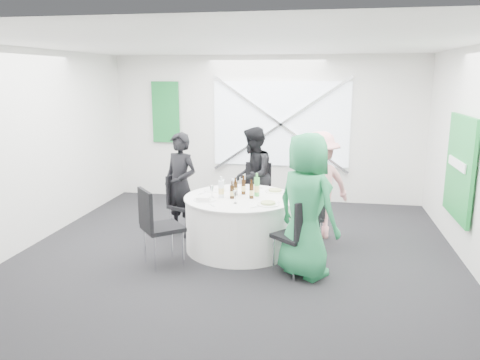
% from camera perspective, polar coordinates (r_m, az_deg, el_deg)
% --- Properties ---
extents(floor, '(6.00, 6.00, 0.00)m').
position_cam_1_polar(floor, '(6.57, -0.31, -8.92)').
color(floor, black).
rests_on(floor, ground).
extents(ceiling, '(6.00, 6.00, 0.00)m').
position_cam_1_polar(ceiling, '(6.12, -0.35, 16.25)').
color(ceiling, white).
rests_on(ceiling, wall_back).
extents(wall_back, '(6.00, 0.00, 6.00)m').
position_cam_1_polar(wall_back, '(9.13, 3.14, 6.23)').
color(wall_back, silver).
rests_on(wall_back, floor).
extents(wall_front, '(6.00, 0.00, 6.00)m').
position_cam_1_polar(wall_front, '(3.36, -9.75, -5.07)').
color(wall_front, silver).
rests_on(wall_front, floor).
extents(wall_left, '(0.00, 6.00, 6.00)m').
position_cam_1_polar(wall_left, '(7.35, -24.02, 3.61)').
color(wall_left, silver).
rests_on(wall_left, floor).
extents(wall_right, '(0.00, 6.00, 6.00)m').
position_cam_1_polar(wall_right, '(6.38, 27.24, 2.08)').
color(wall_right, silver).
rests_on(wall_right, floor).
extents(window_panel, '(2.60, 0.03, 1.60)m').
position_cam_1_polar(window_panel, '(9.05, 5.01, 6.78)').
color(window_panel, white).
rests_on(window_panel, wall_back).
extents(window_brace_a, '(2.63, 0.05, 1.84)m').
position_cam_1_polar(window_brace_a, '(9.01, 4.99, 6.76)').
color(window_brace_a, silver).
rests_on(window_brace_a, window_panel).
extents(window_brace_b, '(2.63, 0.05, 1.84)m').
position_cam_1_polar(window_brace_b, '(9.01, 4.99, 6.76)').
color(window_brace_b, silver).
rests_on(window_brace_b, window_panel).
extents(green_banner, '(0.55, 0.04, 1.20)m').
position_cam_1_polar(green_banner, '(9.51, -9.05, 8.17)').
color(green_banner, '#156B29').
rests_on(green_banner, wall_back).
extents(green_sign, '(0.05, 1.20, 1.40)m').
position_cam_1_polar(green_sign, '(6.96, 25.22, 1.38)').
color(green_sign, '#188533').
rests_on(green_sign, wall_right).
extents(banquet_table, '(1.56, 1.56, 0.76)m').
position_cam_1_polar(banquet_table, '(6.63, 0.00, -5.23)').
color(banquet_table, silver).
rests_on(banquet_table, floor).
extents(chair_back, '(0.47, 0.48, 1.00)m').
position_cam_1_polar(chair_back, '(7.76, 2.07, -0.99)').
color(chair_back, black).
rests_on(chair_back, floor).
extents(chair_back_left, '(0.57, 0.56, 0.93)m').
position_cam_1_polar(chair_back_left, '(7.27, -7.12, -2.38)').
color(chair_back_left, black).
rests_on(chair_back_left, floor).
extents(chair_back_right, '(0.49, 0.49, 0.85)m').
position_cam_1_polar(chair_back_right, '(6.81, 8.86, -3.87)').
color(chair_back_right, black).
rests_on(chair_back_right, floor).
extents(chair_front_right, '(0.62, 0.62, 0.97)m').
position_cam_1_polar(chair_front_right, '(5.77, 7.29, -6.12)').
color(chair_front_right, black).
rests_on(chair_front_right, floor).
extents(chair_front_left, '(0.66, 0.66, 1.03)m').
position_cam_1_polar(chair_front_left, '(6.06, -10.25, -4.94)').
color(chair_front_left, black).
rests_on(chair_front_left, floor).
extents(person_man_back_left, '(0.68, 0.58, 1.59)m').
position_cam_1_polar(person_man_back_left, '(7.15, -7.26, -0.58)').
color(person_man_back_left, black).
rests_on(person_man_back_left, floor).
extents(person_man_back, '(0.43, 0.78, 1.60)m').
position_cam_1_polar(person_man_back, '(7.69, 1.59, 0.53)').
color(person_man_back, black).
rests_on(person_man_back, floor).
extents(person_woman_pink, '(1.14, 0.97, 1.62)m').
position_cam_1_polar(person_woman_pink, '(7.07, 9.57, -0.67)').
color(person_woman_pink, pink).
rests_on(person_woman_pink, floor).
extents(person_woman_green, '(1.03, 0.98, 1.77)m').
position_cam_1_polar(person_woman_green, '(5.67, 8.07, -3.14)').
color(person_woman_green, '#227F49').
rests_on(person_woman_green, floor).
extents(plate_back, '(0.27, 0.27, 0.01)m').
position_cam_1_polar(plate_back, '(7.03, 1.22, -0.92)').
color(plate_back, white).
rests_on(plate_back, banquet_table).
extents(plate_back_left, '(0.25, 0.25, 0.01)m').
position_cam_1_polar(plate_back_left, '(6.87, -3.35, -1.26)').
color(plate_back_left, white).
rests_on(plate_back_left, banquet_table).
extents(plate_back_right, '(0.29, 0.29, 0.04)m').
position_cam_1_polar(plate_back_right, '(6.80, 4.30, -1.33)').
color(plate_back_right, white).
rests_on(plate_back_right, banquet_table).
extents(plate_front_right, '(0.29, 0.29, 0.04)m').
position_cam_1_polar(plate_front_right, '(6.13, 3.44, -2.90)').
color(plate_front_right, white).
rests_on(plate_front_right, banquet_table).
extents(plate_front_left, '(0.30, 0.30, 0.01)m').
position_cam_1_polar(plate_front_left, '(6.35, -4.37, -2.42)').
color(plate_front_left, white).
rests_on(plate_front_left, banquet_table).
extents(napkin, '(0.18, 0.13, 0.05)m').
position_cam_1_polar(napkin, '(6.29, -4.48, -2.28)').
color(napkin, silver).
rests_on(napkin, plate_front_left).
extents(beer_bottle_a, '(0.06, 0.06, 0.26)m').
position_cam_1_polar(beer_bottle_a, '(6.58, -0.56, -1.04)').
color(beer_bottle_a, '#331C09').
rests_on(beer_bottle_a, banquet_table).
extents(beer_bottle_b, '(0.06, 0.06, 0.28)m').
position_cam_1_polar(beer_bottle_b, '(6.63, 0.43, -0.85)').
color(beer_bottle_b, '#331C09').
rests_on(beer_bottle_b, banquet_table).
extents(beer_bottle_c, '(0.06, 0.06, 0.27)m').
position_cam_1_polar(beer_bottle_c, '(6.41, 1.40, -1.38)').
color(beer_bottle_c, '#331C09').
rests_on(beer_bottle_c, banquet_table).
extents(beer_bottle_d, '(0.06, 0.06, 0.25)m').
position_cam_1_polar(beer_bottle_d, '(6.41, -0.98, -1.46)').
color(beer_bottle_d, '#331C09').
rests_on(beer_bottle_d, banquet_table).
extents(green_water_bottle, '(0.08, 0.08, 0.33)m').
position_cam_1_polar(green_water_bottle, '(6.53, 2.07, -0.86)').
color(green_water_bottle, green).
rests_on(green_water_bottle, banquet_table).
extents(clear_water_bottle, '(0.08, 0.08, 0.30)m').
position_cam_1_polar(clear_water_bottle, '(6.45, -2.30, -1.15)').
color(clear_water_bottle, white).
rests_on(clear_water_bottle, banquet_table).
extents(wine_glass_a, '(0.07, 0.07, 0.17)m').
position_cam_1_polar(wine_glass_a, '(6.87, -0.87, -0.23)').
color(wine_glass_a, white).
rests_on(wine_glass_a, banquet_table).
extents(wine_glass_b, '(0.07, 0.07, 0.17)m').
position_cam_1_polar(wine_glass_b, '(6.48, -3.45, -1.05)').
color(wine_glass_b, white).
rests_on(wine_glass_b, banquet_table).
extents(wine_glass_c, '(0.07, 0.07, 0.17)m').
position_cam_1_polar(wine_glass_c, '(6.83, -2.01, -0.31)').
color(wine_glass_c, white).
rests_on(wine_glass_c, banquet_table).
extents(wine_glass_d, '(0.07, 0.07, 0.17)m').
position_cam_1_polar(wine_glass_d, '(6.16, -0.58, -1.73)').
color(wine_glass_d, white).
rests_on(wine_glass_d, banquet_table).
extents(fork_a, '(0.12, 0.12, 0.01)m').
position_cam_1_polar(fork_a, '(6.37, -4.94, -2.42)').
color(fork_a, silver).
rests_on(fork_a, banquet_table).
extents(knife_a, '(0.11, 0.12, 0.01)m').
position_cam_1_polar(knife_a, '(6.11, -3.49, -3.07)').
color(knife_a, silver).
rests_on(knife_a, banquet_table).
extents(fork_b, '(0.11, 0.12, 0.01)m').
position_cam_1_polar(fork_b, '(6.00, 1.82, -3.34)').
color(fork_b, silver).
rests_on(fork_b, banquet_table).
extents(knife_b, '(0.11, 0.12, 0.01)m').
position_cam_1_polar(knife_b, '(6.22, 4.34, -2.80)').
color(knife_b, silver).
rests_on(knife_b, banquet_table).
extents(fork_c, '(0.15, 0.02, 0.01)m').
position_cam_1_polar(fork_c, '(7.02, 2.14, -0.97)').
color(fork_c, silver).
rests_on(fork_c, banquet_table).
extents(knife_c, '(0.15, 0.02, 0.01)m').
position_cam_1_polar(knife_c, '(7.08, -0.36, -0.86)').
color(knife_c, silver).
rests_on(knife_c, banquet_table).
extents(fork_d, '(0.08, 0.14, 0.01)m').
position_cam_1_polar(fork_d, '(6.97, -2.85, -1.08)').
color(fork_d, silver).
rests_on(fork_d, banquet_table).
extents(knife_d, '(0.08, 0.14, 0.01)m').
position_cam_1_polar(knife_d, '(6.71, -4.69, -1.65)').
color(knife_d, silver).
rests_on(knife_d, banquet_table).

